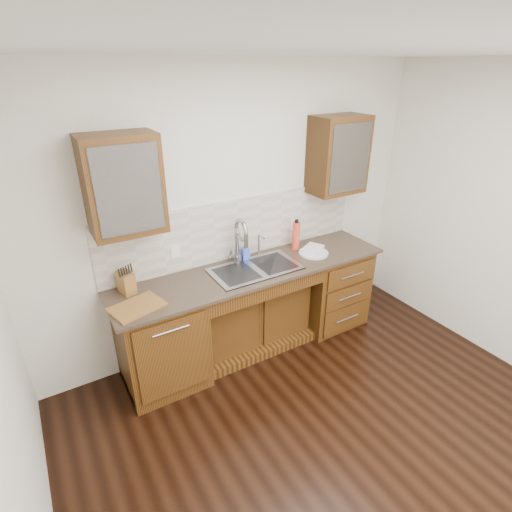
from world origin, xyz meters
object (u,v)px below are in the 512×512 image
soap_bottle (245,251)px  water_bottle (296,236)px  cutting_board (137,307)px  knife_block (126,283)px  plate (313,253)px

soap_bottle → water_bottle: bearing=0.5°
water_bottle → soap_bottle: bearing=174.3°
soap_bottle → cutting_board: 1.20m
knife_block → plate: bearing=-19.0°
plate → knife_block: (-1.81, 0.21, 0.08)m
knife_block → cutting_board: knife_block is taller
water_bottle → plate: 0.25m
water_bottle → cutting_board: bearing=-171.3°
water_bottle → plate: (0.09, -0.19, -0.14)m
plate → knife_block: knife_block is taller
soap_bottle → plate: size_ratio=0.55×
knife_block → water_bottle: bearing=-13.0°
plate → soap_bottle: bearing=159.0°
soap_bottle → plate: 0.70m
soap_bottle → plate: soap_bottle is taller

